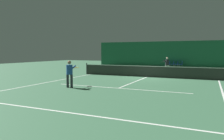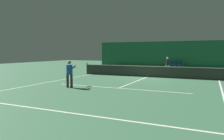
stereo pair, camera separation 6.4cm
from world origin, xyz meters
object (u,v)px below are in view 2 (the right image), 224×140
(courtside_chair_0, at_px, (169,64))
(courtside_chair_3, at_px, (182,64))
(player_near, at_px, (70,72))
(courtside_chair_2, at_px, (178,64))
(tennis_net, at_px, (147,71))
(courtside_chair_1, at_px, (173,64))
(player_far, at_px, (167,64))

(courtside_chair_0, xyz_separation_m, courtside_chair_3, (1.71, 0.00, 0.00))
(player_near, xyz_separation_m, courtside_chair_2, (3.42, 20.80, -0.45))
(player_near, distance_m, courtside_chair_3, 21.19)
(player_near, relative_size, courtside_chair_0, 1.92)
(tennis_net, bearing_deg, player_near, -110.60)
(player_near, xyz_separation_m, courtside_chair_1, (2.85, 20.80, -0.45))
(courtside_chair_1, bearing_deg, courtside_chair_2, 90.00)
(player_far, height_order, courtside_chair_3, player_far)
(courtside_chair_3, bearing_deg, player_far, -2.71)
(tennis_net, xyz_separation_m, courtside_chair_3, (1.23, 13.48, -0.03))
(courtside_chair_0, bearing_deg, player_near, -6.24)
(courtside_chair_2, xyz_separation_m, courtside_chair_3, (0.57, 0.00, 0.00))
(tennis_net, relative_size, courtside_chair_3, 14.29)
(courtside_chair_1, relative_size, courtside_chair_3, 1.00)
(courtside_chair_2, bearing_deg, courtside_chair_0, -90.00)
(player_far, bearing_deg, tennis_net, 4.54)
(courtside_chair_1, bearing_deg, player_far, 4.69)
(courtside_chair_0, bearing_deg, tennis_net, 2.03)
(tennis_net, distance_m, player_near, 7.84)
(tennis_net, distance_m, courtside_chair_2, 13.49)
(tennis_net, xyz_separation_m, player_far, (0.82, 4.67, 0.42))
(player_far, distance_m, courtside_chair_3, 8.83)
(courtside_chair_2, height_order, courtside_chair_3, same)
(courtside_chair_1, xyz_separation_m, courtside_chair_3, (1.14, 0.00, 0.00))
(player_far, height_order, courtside_chair_0, player_far)
(player_near, bearing_deg, courtside_chair_3, -21.11)
(courtside_chair_1, bearing_deg, player_near, -7.79)
(player_near, bearing_deg, tennis_net, -30.87)
(courtside_chair_1, bearing_deg, courtside_chair_3, 90.00)
(player_near, height_order, courtside_chair_2, player_near)
(courtside_chair_2, bearing_deg, courtside_chair_3, 90.00)
(courtside_chair_0, height_order, courtside_chair_3, same)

